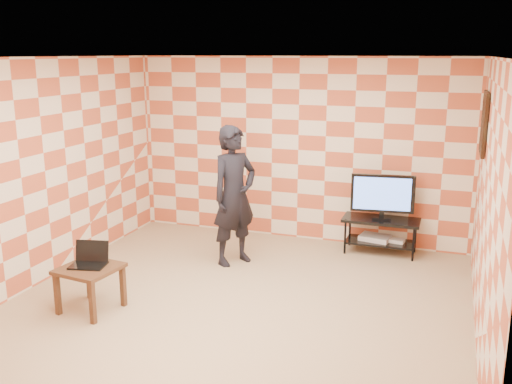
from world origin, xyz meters
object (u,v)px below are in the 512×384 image
tv_stand (381,228)px  tv (383,195)px  person (234,196)px  side_table (90,275)px

tv_stand → tv: tv is taller
person → tv_stand: bearing=-29.2°
tv → side_table: size_ratio=1.32×
tv_stand → person: size_ratio=0.57×
tv_stand → side_table: size_ratio=1.61×
tv → person: person is taller
tv_stand → tv: 0.48m
tv_stand → person: 2.13m
person → side_table: bearing=-175.2°
side_table → tv: bearing=46.5°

